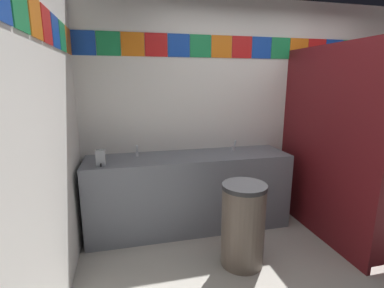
# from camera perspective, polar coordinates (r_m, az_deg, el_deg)

# --- Properties ---
(ground_plane) EXTENTS (9.40, 9.40, 0.00)m
(ground_plane) POSITION_cam_1_polar(r_m,az_deg,el_deg) (2.93, 26.05, -23.83)
(ground_plane) COLOR #B2ADA3
(wall_back) EXTENTS (4.27, 0.09, 2.61)m
(wall_back) POSITION_cam_1_polar(r_m,az_deg,el_deg) (3.70, 12.92, 6.66)
(wall_back) COLOR white
(wall_back) RESTS_ON ground_plane
(wall_side) EXTENTS (0.09, 3.00, 2.61)m
(wall_side) POSITION_cam_1_polar(r_m,az_deg,el_deg) (1.88, -30.04, -0.48)
(wall_side) COLOR white
(wall_side) RESTS_ON ground_plane
(vanity_counter) EXTENTS (2.26, 0.57, 0.86)m
(vanity_counter) POSITION_cam_1_polar(r_m,az_deg,el_deg) (3.29, -0.58, -9.47)
(vanity_counter) COLOR slate
(vanity_counter) RESTS_ON ground_plane
(faucet_left) EXTENTS (0.04, 0.10, 0.14)m
(faucet_left) POSITION_cam_1_polar(r_m,az_deg,el_deg) (3.16, -11.04, -1.61)
(faucet_left) COLOR silver
(faucet_left) RESTS_ON vanity_counter
(faucet_right) EXTENTS (0.04, 0.10, 0.14)m
(faucet_right) POSITION_cam_1_polar(r_m,az_deg,el_deg) (3.39, 8.43, -0.52)
(faucet_right) COLOR silver
(faucet_right) RESTS_ON vanity_counter
(soap_dispenser) EXTENTS (0.09, 0.09, 0.16)m
(soap_dispenser) POSITION_cam_1_polar(r_m,az_deg,el_deg) (2.91, -17.92, -2.69)
(soap_dispenser) COLOR gray
(soap_dispenser) RESTS_ON vanity_counter
(stall_divider) EXTENTS (0.92, 1.50, 2.04)m
(stall_divider) POSITION_cam_1_polar(r_m,az_deg,el_deg) (3.20, 29.99, -1.02)
(stall_divider) COLOR maroon
(stall_divider) RESTS_ON ground_plane
(toilet) EXTENTS (0.39, 0.49, 0.74)m
(toilet) POSITION_cam_1_polar(r_m,az_deg,el_deg) (4.11, 28.60, -8.51)
(toilet) COLOR white
(toilet) RESTS_ON ground_plane
(trash_bin) EXTENTS (0.40, 0.40, 0.78)m
(trash_bin) POSITION_cam_1_polar(r_m,az_deg,el_deg) (2.74, 10.23, -15.69)
(trash_bin) COLOR brown
(trash_bin) RESTS_ON ground_plane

